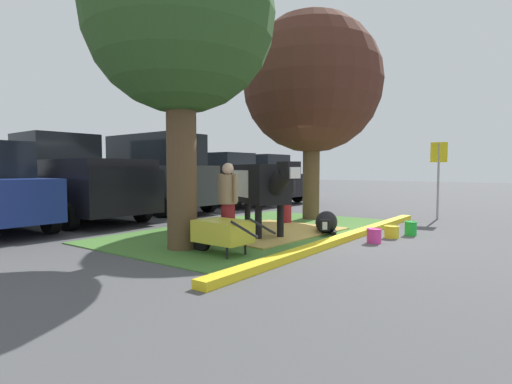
{
  "coord_description": "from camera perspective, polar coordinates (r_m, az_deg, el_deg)",
  "views": [
    {
      "loc": [
        -7.46,
        -3.87,
        1.42
      ],
      "look_at": [
        -0.15,
        1.52,
        0.9
      ],
      "focal_mm": 28.25,
      "sensor_mm": 36.0,
      "label": 1
    }
  ],
  "objects": [
    {
      "name": "sedan_silver",
      "position": [
        17.37,
        0.39,
        1.85
      ],
      "size": [
        2.17,
        4.47,
        2.02
      ],
      "color": "black",
      "rests_on": "ground"
    },
    {
      "name": "calf_lying",
      "position": [
        9.07,
        9.94,
        -4.26
      ],
      "size": [
        1.32,
        0.89,
        0.48
      ],
      "color": "black",
      "rests_on": "ground"
    },
    {
      "name": "shade_tree_right",
      "position": [
        11.66,
        7.92,
        14.96
      ],
      "size": [
        3.86,
        3.86,
        5.74
      ],
      "color": "brown",
      "rests_on": "ground"
    },
    {
      "name": "ground_plane",
      "position": [
        8.53,
        8.88,
        -6.35
      ],
      "size": [
        80.0,
        80.0,
        0.0
      ],
      "primitive_type": "plane",
      "color": "#4C4C4F"
    },
    {
      "name": "pickup_truck_black",
      "position": [
        12.26,
        -24.72,
        1.55
      ],
      "size": [
        2.4,
        5.48,
        2.42
      ],
      "color": "black",
      "rests_on": "ground"
    },
    {
      "name": "person_handler",
      "position": [
        7.44,
        -3.98,
        -1.39
      ],
      "size": [
        0.34,
        0.52,
        1.53
      ],
      "color": "maroon",
      "rests_on": "ground"
    },
    {
      "name": "hay_bedding",
      "position": [
        9.02,
        1.54,
        -5.62
      ],
      "size": [
        3.35,
        2.61,
        0.04
      ],
      "primitive_type": "cube",
      "rotation": [
        0.0,
        0.0,
        -0.07
      ],
      "color": "tan",
      "rests_on": "ground"
    },
    {
      "name": "curb_yellow",
      "position": [
        8.27,
        12.6,
        -6.28
      ],
      "size": [
        8.3,
        0.24,
        0.12
      ],
      "primitive_type": "cube",
      "color": "yellow",
      "rests_on": "ground"
    },
    {
      "name": "person_visitor_near",
      "position": [
        10.75,
        -3.77,
        0.19
      ],
      "size": [
        0.49,
        0.34,
        1.57
      ],
      "color": "slate",
      "rests_on": "ground"
    },
    {
      "name": "bucket_pink",
      "position": [
        8.09,
        16.37,
        -5.92
      ],
      "size": [
        0.29,
        0.29,
        0.28
      ],
      "color": "#EA3893",
      "rests_on": "ground"
    },
    {
      "name": "suv_dark_grey",
      "position": [
        13.73,
        -14.02,
        2.56
      ],
      "size": [
        2.28,
        4.68,
        2.52
      ],
      "color": "#3D3D42",
      "rests_on": "ground"
    },
    {
      "name": "person_visitor_far",
      "position": [
        10.35,
        4.33,
        -0.12
      ],
      "size": [
        0.34,
        0.53,
        1.52
      ],
      "color": "maroon",
      "rests_on": "ground"
    },
    {
      "name": "wheelbarrow",
      "position": [
        6.67,
        -4.9,
        -5.66
      ],
      "size": [
        0.64,
        1.61,
        0.63
      ],
      "color": "gold",
      "rests_on": "ground"
    },
    {
      "name": "parking_sign",
      "position": [
        12.41,
        24.44,
        3.49
      ],
      "size": [
        0.1,
        0.44,
        2.17
      ],
      "color": "#99999E",
      "rests_on": "ground"
    },
    {
      "name": "hatchback_white",
      "position": [
        15.52,
        -5.04,
        1.67
      ],
      "size": [
        2.17,
        4.47,
        2.02
      ],
      "color": "silver",
      "rests_on": "ground"
    },
    {
      "name": "shade_tree_left",
      "position": [
        7.61,
        -10.7,
        22.84
      ],
      "size": [
        3.28,
        3.28,
        5.67
      ],
      "color": "brown",
      "rests_on": "ground"
    },
    {
      "name": "cow_holstein",
      "position": [
        8.71,
        -0.23,
        1.17
      ],
      "size": [
        1.91,
        2.88,
        1.55
      ],
      "color": "black",
      "rests_on": "ground"
    },
    {
      "name": "bucket_yellow",
      "position": [
        8.79,
        18.65,
        -5.32
      ],
      "size": [
        0.31,
        0.31,
        0.25
      ],
      "color": "yellow",
      "rests_on": "ground"
    },
    {
      "name": "grass_island",
      "position": [
        9.35,
        0.23,
        -5.39
      ],
      "size": [
        7.1,
        4.06,
        0.02
      ],
      "primitive_type": "cube",
      "color": "#477A33",
      "rests_on": "ground"
    },
    {
      "name": "bucket_green",
      "position": [
        9.26,
        21.06,
        -4.78
      ],
      "size": [
        0.27,
        0.27,
        0.3
      ],
      "color": "green",
      "rests_on": "ground"
    }
  ]
}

